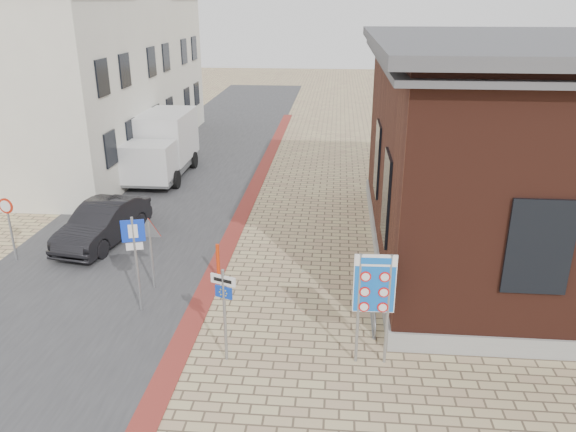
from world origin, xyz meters
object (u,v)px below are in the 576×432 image
at_px(box_truck, 162,145).
at_px(bollard, 218,262).
at_px(sedan, 103,223).
at_px(parking_sign, 135,248).
at_px(border_sign, 374,286).
at_px(essen_sign, 224,302).

distance_m(box_truck, bollard, 11.21).
distance_m(sedan, parking_sign, 5.25).
bearing_deg(border_sign, parking_sign, 161.86).
height_order(box_truck, border_sign, box_truck).
height_order(sedan, parking_sign, parking_sign).
xyz_separation_m(essen_sign, parking_sign, (-2.70, 1.96, 0.33)).
xyz_separation_m(sedan, border_sign, (8.75, -6.09, 1.24)).
distance_m(border_sign, essen_sign, 3.33).
bearing_deg(border_sign, essen_sign, -178.30).
height_order(border_sign, parking_sign, border_sign).
bearing_deg(box_truck, bollard, -65.45).
relative_size(sedan, box_truck, 0.76).
distance_m(box_truck, essen_sign, 15.19).
xyz_separation_m(essen_sign, bollard, (-1.00, 3.94, -0.95)).
relative_size(sedan, bollard, 3.77).
bearing_deg(sedan, box_truck, 101.03).
height_order(box_truck, bollard, box_truck).
bearing_deg(sedan, essen_sign, -39.94).
xyz_separation_m(box_truck, essen_sign, (5.70, -14.08, 0.01)).
relative_size(sedan, parking_sign, 1.58).
relative_size(border_sign, parking_sign, 1.01).
bearing_deg(sedan, border_sign, -25.68).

